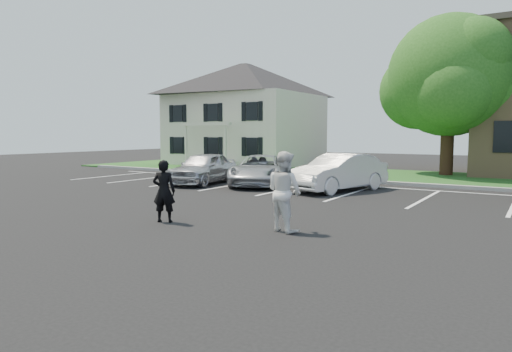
{
  "coord_description": "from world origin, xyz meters",
  "views": [
    {
      "loc": [
        6.38,
        -9.07,
        2.36
      ],
      "look_at": [
        0.0,
        1.0,
        1.25
      ],
      "focal_mm": 32.0,
      "sensor_mm": 36.0,
      "label": 1
    }
  ],
  "objects_px": {
    "car_silver_west": "(204,168)",
    "car_white_sedan": "(339,172)",
    "tree": "(452,79)",
    "car_silver_minivan": "(261,170)",
    "man_white_shirt": "(284,191)",
    "man_black_suit": "(164,191)",
    "house": "(245,114)"
  },
  "relations": [
    {
      "from": "car_silver_west",
      "to": "car_white_sedan",
      "type": "bearing_deg",
      "value": -2.39
    },
    {
      "from": "tree",
      "to": "car_silver_minivan",
      "type": "distance_m",
      "value": 12.33
    },
    {
      "from": "man_white_shirt",
      "to": "car_silver_west",
      "type": "distance_m",
      "value": 10.94
    },
    {
      "from": "man_black_suit",
      "to": "house",
      "type": "bearing_deg",
      "value": -87.47
    },
    {
      "from": "tree",
      "to": "man_white_shirt",
      "type": "distance_m",
      "value": 18.06
    },
    {
      "from": "man_white_shirt",
      "to": "house",
      "type": "bearing_deg",
      "value": -35.7
    },
    {
      "from": "house",
      "to": "car_silver_west",
      "type": "bearing_deg",
      "value": -64.58
    },
    {
      "from": "house",
      "to": "man_white_shirt",
      "type": "height_order",
      "value": "house"
    },
    {
      "from": "man_black_suit",
      "to": "man_white_shirt",
      "type": "xyz_separation_m",
      "value": [
        3.24,
        0.75,
        0.14
      ]
    },
    {
      "from": "car_silver_minivan",
      "to": "tree",
      "type": "bearing_deg",
      "value": 34.2
    },
    {
      "from": "tree",
      "to": "car_silver_minivan",
      "type": "bearing_deg",
      "value": -124.51
    },
    {
      "from": "tree",
      "to": "car_silver_minivan",
      "type": "relative_size",
      "value": 1.77
    },
    {
      "from": "man_white_shirt",
      "to": "car_white_sedan",
      "type": "height_order",
      "value": "man_white_shirt"
    },
    {
      "from": "house",
      "to": "car_silver_west",
      "type": "distance_m",
      "value": 13.95
    },
    {
      "from": "tree",
      "to": "man_white_shirt",
      "type": "xyz_separation_m",
      "value": [
        -0.78,
        -17.5,
        -4.38
      ]
    },
    {
      "from": "man_white_shirt",
      "to": "car_silver_west",
      "type": "bearing_deg",
      "value": -22.53
    },
    {
      "from": "tree",
      "to": "house",
      "type": "bearing_deg",
      "value": 172.56
    },
    {
      "from": "house",
      "to": "car_silver_west",
      "type": "xyz_separation_m",
      "value": [
        5.84,
        -12.29,
        -3.08
      ]
    },
    {
      "from": "house",
      "to": "car_white_sedan",
      "type": "height_order",
      "value": "house"
    },
    {
      "from": "man_white_shirt",
      "to": "car_silver_west",
      "type": "height_order",
      "value": "man_white_shirt"
    },
    {
      "from": "car_white_sedan",
      "to": "car_silver_west",
      "type": "bearing_deg",
      "value": -154.81
    },
    {
      "from": "car_white_sedan",
      "to": "man_white_shirt",
      "type": "bearing_deg",
      "value": -59.38
    },
    {
      "from": "car_silver_minivan",
      "to": "car_white_sedan",
      "type": "height_order",
      "value": "car_white_sedan"
    },
    {
      "from": "car_white_sedan",
      "to": "tree",
      "type": "bearing_deg",
      "value": 92.12
    },
    {
      "from": "house",
      "to": "tree",
      "type": "xyz_separation_m",
      "value": [
        14.89,
        -1.95,
        1.52
      ]
    },
    {
      "from": "man_black_suit",
      "to": "car_silver_west",
      "type": "xyz_separation_m",
      "value": [
        -5.03,
        7.9,
        -0.09
      ]
    },
    {
      "from": "man_white_shirt",
      "to": "car_white_sedan",
      "type": "bearing_deg",
      "value": -58.65
    },
    {
      "from": "house",
      "to": "tree",
      "type": "bearing_deg",
      "value": -7.44
    },
    {
      "from": "car_silver_west",
      "to": "house",
      "type": "bearing_deg",
      "value": 105.46
    },
    {
      "from": "house",
      "to": "car_white_sedan",
      "type": "relative_size",
      "value": 2.21
    },
    {
      "from": "man_white_shirt",
      "to": "car_silver_minivan",
      "type": "relative_size",
      "value": 0.39
    },
    {
      "from": "car_silver_minivan",
      "to": "car_white_sedan",
      "type": "relative_size",
      "value": 1.07
    }
  ]
}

